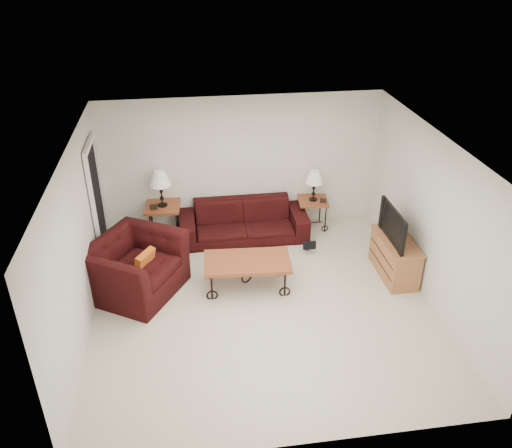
{
  "coord_description": "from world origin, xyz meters",
  "views": [
    {
      "loc": [
        -1.0,
        -6.19,
        4.89
      ],
      "look_at": [
        0.0,
        0.7,
        1.0
      ],
      "focal_mm": 36.6,
      "sensor_mm": 36.0,
      "label": 1
    }
  ],
  "objects_px": {
    "lamp_right": "(314,186)",
    "television": "(398,225)",
    "sofa": "(244,221)",
    "backpack": "(308,240)",
    "side_table_right": "(312,214)",
    "armchair": "(135,267)",
    "lamp_left": "(161,189)",
    "coffee_table": "(247,274)",
    "tv_stand": "(395,257)",
    "side_table_left": "(164,222)"
  },
  "relations": [
    {
      "from": "backpack",
      "to": "coffee_table",
      "type": "bearing_deg",
      "value": -133.74
    },
    {
      "from": "side_table_right",
      "to": "coffee_table",
      "type": "xyz_separation_m",
      "value": [
        -1.45,
        -1.72,
        -0.04
      ]
    },
    {
      "from": "coffee_table",
      "to": "television",
      "type": "relative_size",
      "value": 1.37
    },
    {
      "from": "side_table_left",
      "to": "lamp_right",
      "type": "distance_m",
      "value": 2.8
    },
    {
      "from": "coffee_table",
      "to": "backpack",
      "type": "distance_m",
      "value": 1.5
    },
    {
      "from": "sofa",
      "to": "side_table_left",
      "type": "xyz_separation_m",
      "value": [
        -1.42,
        0.18,
        -0.0
      ]
    },
    {
      "from": "side_table_right",
      "to": "backpack",
      "type": "relative_size",
      "value": 1.34
    },
    {
      "from": "sofa",
      "to": "lamp_right",
      "type": "relative_size",
      "value": 3.94
    },
    {
      "from": "armchair",
      "to": "television",
      "type": "xyz_separation_m",
      "value": [
        4.08,
        -0.14,
        0.49
      ]
    },
    {
      "from": "side_table_left",
      "to": "backpack",
      "type": "xyz_separation_m",
      "value": [
        2.48,
        -0.81,
        -0.11
      ]
    },
    {
      "from": "sofa",
      "to": "armchair",
      "type": "distance_m",
      "value": 2.31
    },
    {
      "from": "side_table_left",
      "to": "backpack",
      "type": "bearing_deg",
      "value": -18.04
    },
    {
      "from": "lamp_left",
      "to": "coffee_table",
      "type": "relative_size",
      "value": 0.5
    },
    {
      "from": "sofa",
      "to": "coffee_table",
      "type": "relative_size",
      "value": 1.73
    },
    {
      "from": "armchair",
      "to": "tv_stand",
      "type": "distance_m",
      "value": 4.11
    },
    {
      "from": "lamp_right",
      "to": "coffee_table",
      "type": "bearing_deg",
      "value": -130.16
    },
    {
      "from": "lamp_right",
      "to": "television",
      "type": "height_order",
      "value": "television"
    },
    {
      "from": "backpack",
      "to": "lamp_right",
      "type": "bearing_deg",
      "value": 80.32
    },
    {
      "from": "television",
      "to": "backpack",
      "type": "xyz_separation_m",
      "value": [
        -1.19,
        0.9,
        -0.71
      ]
    },
    {
      "from": "coffee_table",
      "to": "backpack",
      "type": "relative_size",
      "value": 3.05
    },
    {
      "from": "side_table_right",
      "to": "armchair",
      "type": "bearing_deg",
      "value": -153.54
    },
    {
      "from": "lamp_right",
      "to": "armchair",
      "type": "height_order",
      "value": "lamp_right"
    },
    {
      "from": "side_table_left",
      "to": "coffee_table",
      "type": "relative_size",
      "value": 0.5
    },
    {
      "from": "lamp_left",
      "to": "television",
      "type": "bearing_deg",
      "value": -24.97
    },
    {
      "from": "lamp_right",
      "to": "side_table_right",
      "type": "bearing_deg",
      "value": 0.0
    },
    {
      "from": "lamp_right",
      "to": "television",
      "type": "distance_m",
      "value": 1.95
    },
    {
      "from": "sofa",
      "to": "side_table_right",
      "type": "xyz_separation_m",
      "value": [
        1.32,
        0.18,
        -0.04
      ]
    },
    {
      "from": "sofa",
      "to": "tv_stand",
      "type": "relative_size",
      "value": 2.11
    },
    {
      "from": "lamp_right",
      "to": "sofa",
      "type": "bearing_deg",
      "value": -172.25
    },
    {
      "from": "television",
      "to": "backpack",
      "type": "height_order",
      "value": "television"
    },
    {
      "from": "television",
      "to": "tv_stand",
      "type": "bearing_deg",
      "value": 90.0
    },
    {
      "from": "coffee_table",
      "to": "lamp_left",
      "type": "bearing_deg",
      "value": 126.9
    },
    {
      "from": "sofa",
      "to": "side_table_right",
      "type": "relative_size",
      "value": 3.94
    },
    {
      "from": "lamp_right",
      "to": "television",
      "type": "relative_size",
      "value": 0.6
    },
    {
      "from": "sofa",
      "to": "armchair",
      "type": "xyz_separation_m",
      "value": [
        -1.84,
        -1.39,
        0.11
      ]
    },
    {
      "from": "sofa",
      "to": "backpack",
      "type": "distance_m",
      "value": 1.23
    },
    {
      "from": "coffee_table",
      "to": "side_table_right",
      "type": "bearing_deg",
      "value": 49.84
    },
    {
      "from": "coffee_table",
      "to": "television",
      "type": "height_order",
      "value": "television"
    },
    {
      "from": "armchair",
      "to": "lamp_right",
      "type": "bearing_deg",
      "value": -31.94
    },
    {
      "from": "lamp_left",
      "to": "sofa",
      "type": "bearing_deg",
      "value": -7.2
    },
    {
      "from": "lamp_right",
      "to": "coffee_table",
      "type": "distance_m",
      "value": 2.34
    },
    {
      "from": "side_table_right",
      "to": "television",
      "type": "xyz_separation_m",
      "value": [
        0.93,
        -1.71,
        0.64
      ]
    },
    {
      "from": "lamp_right",
      "to": "armchair",
      "type": "relative_size",
      "value": 0.43
    },
    {
      "from": "lamp_right",
      "to": "backpack",
      "type": "xyz_separation_m",
      "value": [
        -0.27,
        -0.81,
        -0.65
      ]
    },
    {
      "from": "tv_stand",
      "to": "lamp_right",
      "type": "bearing_deg",
      "value": 118.95
    },
    {
      "from": "side_table_left",
      "to": "armchair",
      "type": "bearing_deg",
      "value": -104.72
    },
    {
      "from": "armchair",
      "to": "backpack",
      "type": "xyz_separation_m",
      "value": [
        2.89,
        0.76,
        -0.22
      ]
    },
    {
      "from": "tv_stand",
      "to": "television",
      "type": "relative_size",
      "value": 1.12
    },
    {
      "from": "tv_stand",
      "to": "armchair",
      "type": "bearing_deg",
      "value": 178.08
    },
    {
      "from": "side_table_left",
      "to": "side_table_right",
      "type": "distance_m",
      "value": 2.75
    }
  ]
}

